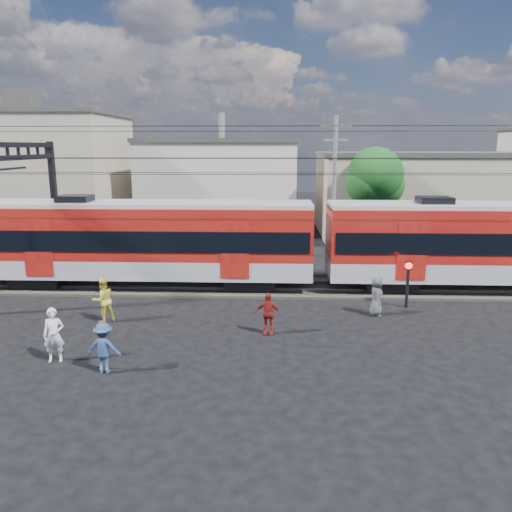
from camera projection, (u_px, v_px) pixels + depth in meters
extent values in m
plane|color=black|center=(198.00, 356.00, 16.41)|extent=(120.00, 120.00, 0.00)
cube|color=#2D2823|center=(223.00, 287.00, 24.20)|extent=(70.00, 3.40, 0.12)
cube|color=#59544C|center=(222.00, 289.00, 23.44)|extent=(70.00, 0.12, 0.12)
cube|color=#59544C|center=(225.00, 280.00, 24.91)|extent=(70.00, 0.12, 0.12)
cube|color=black|center=(43.00, 279.00, 24.49)|extent=(2.40, 2.20, 0.70)
cube|color=black|center=(251.00, 281.00, 24.09)|extent=(2.40, 2.20, 0.70)
cube|color=#97999E|center=(145.00, 264.00, 24.11)|extent=(16.00, 3.00, 0.90)
cube|color=maroon|center=(143.00, 231.00, 23.76)|extent=(16.00, 3.00, 2.40)
cube|color=black|center=(144.00, 236.00, 23.81)|extent=(15.68, 3.08, 0.95)
cube|color=#97999E|center=(142.00, 205.00, 23.49)|extent=(16.00, 2.60, 0.25)
cube|color=black|center=(388.00, 283.00, 23.83)|extent=(2.40, 2.20, 0.70)
cube|color=#97999E|center=(498.00, 268.00, 23.46)|extent=(16.00, 3.00, 0.90)
cube|color=maroon|center=(502.00, 233.00, 23.10)|extent=(16.00, 3.00, 2.40)
cube|color=black|center=(501.00, 238.00, 23.16)|extent=(15.68, 3.08, 0.95)
cube|color=#97999E|center=(505.00, 206.00, 22.83)|extent=(16.00, 2.60, 0.25)
cube|color=black|center=(55.00, 205.00, 28.24)|extent=(0.30, 0.30, 7.00)
cube|color=black|center=(7.00, 145.00, 23.14)|extent=(0.25, 9.30, 0.25)
cube|color=black|center=(8.00, 158.00, 23.27)|extent=(0.25, 9.30, 0.25)
cylinder|color=black|center=(220.00, 174.00, 22.34)|extent=(70.00, 0.03, 0.03)
cylinder|color=black|center=(223.00, 173.00, 23.71)|extent=(70.00, 0.03, 0.03)
cylinder|color=black|center=(220.00, 159.00, 22.19)|extent=(70.00, 0.03, 0.03)
cylinder|color=black|center=(223.00, 158.00, 23.56)|extent=(70.00, 0.03, 0.03)
cylinder|color=black|center=(211.00, 126.00, 19.18)|extent=(70.00, 0.03, 0.03)
cylinder|color=black|center=(228.00, 131.00, 26.01)|extent=(70.00, 0.03, 0.03)
cube|color=tan|center=(30.00, 175.00, 39.52)|extent=(14.00, 10.00, 9.00)
cube|color=#3F3D3A|center=(24.00, 114.00, 38.51)|extent=(14.28, 10.20, 0.30)
cube|color=beige|center=(222.00, 185.00, 42.08)|extent=(12.00, 12.00, 7.00)
cube|color=#3F3D3A|center=(222.00, 141.00, 41.29)|extent=(12.24, 12.24, 0.30)
cube|color=tan|center=(424.00, 195.00, 38.63)|extent=(16.00, 10.00, 6.00)
cube|color=#3F3D3A|center=(427.00, 154.00, 37.95)|extent=(16.32, 10.20, 0.30)
cylinder|color=slate|center=(334.00, 189.00, 29.89)|extent=(0.24, 0.24, 8.50)
cube|color=slate|center=(336.00, 126.00, 29.11)|extent=(1.80, 0.12, 0.12)
cube|color=slate|center=(336.00, 140.00, 29.28)|extent=(1.40, 0.12, 0.12)
cylinder|color=#382619|center=(373.00, 220.00, 33.20)|extent=(0.36, 0.36, 3.92)
sphere|color=#144717|center=(375.00, 175.00, 32.56)|extent=(3.64, 3.64, 3.64)
sphere|color=#144717|center=(383.00, 185.00, 32.98)|extent=(2.80, 2.80, 2.80)
imported|color=silver|center=(54.00, 335.00, 15.82)|extent=(0.71, 0.54, 1.77)
imported|color=gold|center=(103.00, 300.00, 19.43)|extent=(1.09, 1.07, 1.77)
imported|color=navy|center=(104.00, 348.00, 15.04)|extent=(1.07, 0.67, 1.59)
imported|color=maroon|center=(268.00, 314.00, 18.12)|extent=(0.98, 0.54, 1.58)
imported|color=#46464B|center=(376.00, 296.00, 20.17)|extent=(0.56, 0.82, 1.61)
cylinder|color=black|center=(407.00, 286.00, 21.12)|extent=(0.13, 0.13, 1.89)
sphere|color=#FF140C|center=(409.00, 266.00, 20.92)|extent=(0.29, 0.29, 0.29)
cube|color=black|center=(409.00, 266.00, 20.92)|extent=(0.26, 0.06, 0.37)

